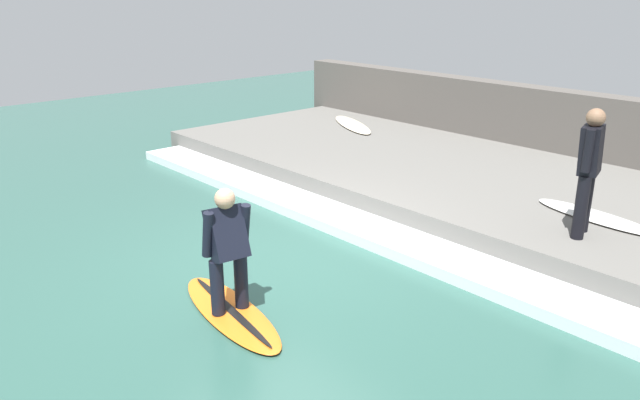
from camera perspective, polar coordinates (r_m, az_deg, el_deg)
ground_plane at (r=8.11m, az=-3.23°, el=-5.63°), size 28.00×28.00×0.00m
concrete_ledge at (r=10.84m, az=13.45°, el=1.48°), size 4.40×12.21×0.41m
back_wall at (r=12.75m, az=20.01°, el=6.10°), size 0.50×12.82×1.55m
wave_foam_crest at (r=8.97m, az=3.90°, el=-2.60°), size 0.76×11.60×0.16m
surfboard_riding at (r=6.93m, az=-8.16°, el=-10.10°), size 0.85×2.04×0.07m
surfer_riding at (r=6.58m, az=-8.48°, el=-4.05°), size 0.52×0.45×1.38m
surfer_waiting_near at (r=8.24m, az=23.37°, el=2.91°), size 0.53×0.34×1.60m
surfboard_waiting_near at (r=9.16m, az=23.89°, el=-1.38°), size 0.67×1.80×0.06m
surfboard_spare at (r=13.99m, az=2.98°, el=6.91°), size 1.36×2.03×0.06m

